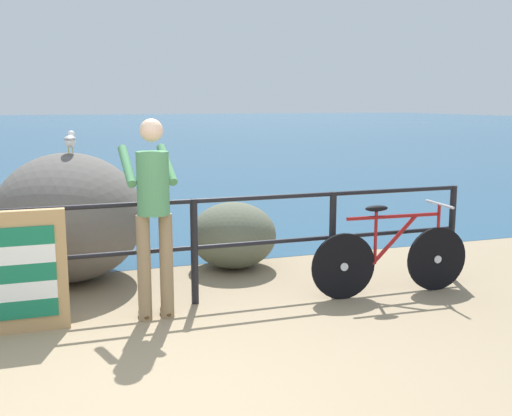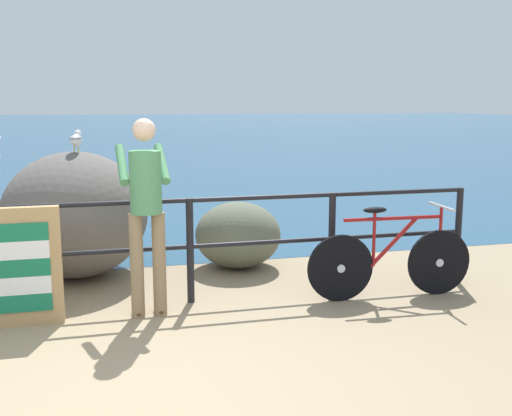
# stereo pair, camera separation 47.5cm
# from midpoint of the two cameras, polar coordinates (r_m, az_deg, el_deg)

# --- Properties ---
(ground_plane) EXTENTS (120.00, 120.00, 0.10)m
(ground_plane) POSITION_cam_midpoint_polar(r_m,az_deg,el_deg) (23.82, -13.62, 4.84)
(ground_plane) COLOR #937F60
(sea_surface) EXTENTS (120.00, 90.00, 0.01)m
(sea_surface) POSITION_cam_midpoint_polar(r_m,az_deg,el_deg) (52.03, -14.13, 7.46)
(sea_surface) COLOR navy
(sea_surface) RESTS_ON ground_plane
(promenade_railing) EXTENTS (7.30, 0.07, 1.02)m
(promenade_railing) POSITION_cam_midpoint_polar(r_m,az_deg,el_deg) (5.77, -10.96, -3.15)
(promenade_railing) COLOR black
(promenade_railing) RESTS_ON ground_plane
(bicycle) EXTENTS (1.70, 0.48, 0.92)m
(bicycle) POSITION_cam_midpoint_polar(r_m,az_deg,el_deg) (6.24, 14.62, -4.66)
(bicycle) COLOR black
(bicycle) RESTS_ON ground_plane
(person_at_railing) EXTENTS (0.46, 0.64, 1.78)m
(person_at_railing) POSITION_cam_midpoint_polar(r_m,az_deg,el_deg) (5.45, -7.76, -0.01)
(person_at_railing) COLOR #8C7251
(person_at_railing) RESTS_ON ground_plane
(folded_deckchair_stack) EXTENTS (0.84, 0.10, 1.04)m
(folded_deckchair_stack) POSITION_cam_midpoint_polar(r_m,az_deg,el_deg) (5.57, -19.64, -5.27)
(folded_deckchair_stack) COLOR tan
(folded_deckchair_stack) RESTS_ON ground_plane
(breakwater_boulder_main) EXTENTS (1.58, 1.78, 1.38)m
(breakwater_boulder_main) POSITION_cam_midpoint_polar(r_m,az_deg,el_deg) (6.98, -14.62, -0.59)
(breakwater_boulder_main) COLOR #605B56
(breakwater_boulder_main) RESTS_ON ground
(breakwater_boulder_right) EXTENTS (1.00, 1.00, 0.77)m
(breakwater_boulder_right) POSITION_cam_midpoint_polar(r_m,az_deg,el_deg) (7.15, 0.21, -2.53)
(breakwater_boulder_right) COLOR #5E634F
(breakwater_boulder_right) RESTS_ON ground
(seagull) EXTENTS (0.15, 0.34, 0.23)m
(seagull) POSITION_cam_midpoint_polar(r_m,az_deg,el_deg) (6.80, -14.51, 6.22)
(seagull) COLOR gold
(seagull) RESTS_ON breakwater_boulder_main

